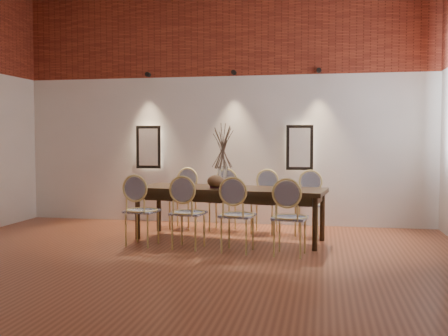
% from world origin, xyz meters
% --- Properties ---
extents(floor, '(7.00, 7.00, 0.02)m').
position_xyz_m(floor, '(0.00, 0.00, -0.01)').
color(floor, brown).
rests_on(floor, ground).
extents(wall_back, '(7.00, 0.10, 4.00)m').
position_xyz_m(wall_back, '(0.00, 3.55, 2.00)').
color(wall_back, silver).
rests_on(wall_back, ground).
extents(brick_band_back, '(7.00, 0.02, 1.50)m').
position_xyz_m(brick_band_back, '(0.00, 3.48, 3.25)').
color(brick_band_back, maroon).
rests_on(brick_band_back, ground).
extents(niche_left, '(0.36, 0.06, 0.66)m').
position_xyz_m(niche_left, '(-1.30, 3.45, 1.30)').
color(niche_left, '#FFEAC6').
rests_on(niche_left, wall_back).
extents(niche_right, '(0.36, 0.06, 0.66)m').
position_xyz_m(niche_right, '(1.30, 3.45, 1.30)').
color(niche_right, '#FFEAC6').
rests_on(niche_right, wall_back).
extents(spot_fixture_left, '(0.08, 0.10, 0.08)m').
position_xyz_m(spot_fixture_left, '(-1.30, 3.42, 2.55)').
color(spot_fixture_left, black).
rests_on(spot_fixture_left, wall_back).
extents(spot_fixture_mid, '(0.08, 0.10, 0.08)m').
position_xyz_m(spot_fixture_mid, '(0.20, 3.42, 2.55)').
color(spot_fixture_mid, black).
rests_on(spot_fixture_mid, wall_back).
extents(spot_fixture_right, '(0.08, 0.10, 0.08)m').
position_xyz_m(spot_fixture_right, '(1.60, 3.42, 2.55)').
color(spot_fixture_right, black).
rests_on(spot_fixture_right, wall_back).
extents(dining_table, '(2.79, 1.21, 0.75)m').
position_xyz_m(dining_table, '(0.37, 2.02, 0.38)').
color(dining_table, '#332010').
rests_on(dining_table, floor).
extents(chair_near_a, '(0.49, 0.49, 0.94)m').
position_xyz_m(chair_near_a, '(-0.72, 1.45, 0.47)').
color(chair_near_a, '#E4D279').
rests_on(chair_near_a, floor).
extents(chair_near_b, '(0.49, 0.49, 0.94)m').
position_xyz_m(chair_near_b, '(-0.05, 1.36, 0.47)').
color(chair_near_b, '#E4D279').
rests_on(chair_near_b, floor).
extents(chair_near_c, '(0.49, 0.49, 0.94)m').
position_xyz_m(chair_near_c, '(0.61, 1.27, 0.47)').
color(chair_near_c, '#E4D279').
rests_on(chair_near_c, floor).
extents(chair_near_d, '(0.49, 0.49, 0.94)m').
position_xyz_m(chair_near_d, '(1.28, 1.18, 0.47)').
color(chair_near_d, '#E4D279').
rests_on(chair_near_d, floor).
extents(chair_far_a, '(0.49, 0.49, 0.94)m').
position_xyz_m(chair_far_a, '(-0.54, 2.86, 0.47)').
color(chair_far_a, '#E4D279').
rests_on(chair_far_a, floor).
extents(chair_far_b, '(0.49, 0.49, 0.94)m').
position_xyz_m(chair_far_b, '(0.13, 2.78, 0.47)').
color(chair_far_b, '#E4D279').
rests_on(chair_far_b, floor).
extents(chair_far_c, '(0.49, 0.49, 0.94)m').
position_xyz_m(chair_far_c, '(0.80, 2.69, 0.47)').
color(chair_far_c, '#E4D279').
rests_on(chair_far_c, floor).
extents(chair_far_d, '(0.49, 0.49, 0.94)m').
position_xyz_m(chair_far_d, '(1.47, 2.60, 0.47)').
color(chair_far_d, '#E4D279').
rests_on(chair_far_d, floor).
extents(vase, '(0.14, 0.14, 0.30)m').
position_xyz_m(vase, '(0.28, 2.04, 0.90)').
color(vase, silver).
rests_on(vase, dining_table).
extents(dried_branches, '(0.50, 0.50, 0.70)m').
position_xyz_m(dried_branches, '(0.28, 2.04, 1.35)').
color(dried_branches, brown).
rests_on(dried_branches, vase).
extents(bowl, '(0.24, 0.24, 0.18)m').
position_xyz_m(bowl, '(0.18, 2.00, 0.84)').
color(bowl, brown).
rests_on(bowl, dining_table).
extents(book, '(0.28, 0.21, 0.03)m').
position_xyz_m(book, '(0.24, 2.06, 0.77)').
color(book, '#8B2075').
rests_on(book, dining_table).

